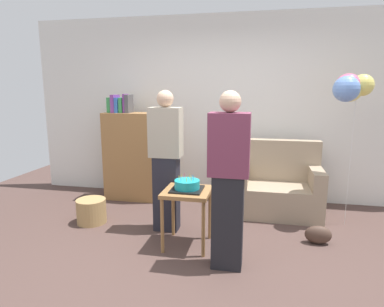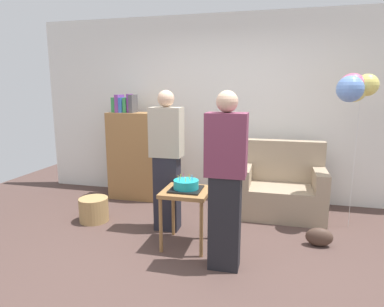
% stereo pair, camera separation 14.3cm
% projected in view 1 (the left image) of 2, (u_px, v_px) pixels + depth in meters
% --- Properties ---
extents(ground_plane, '(8.00, 8.00, 0.00)m').
position_uv_depth(ground_plane, '(200.00, 260.00, 3.24)').
color(ground_plane, '#4C3833').
extents(wall_back, '(6.00, 0.10, 2.70)m').
position_uv_depth(wall_back, '(226.00, 109.00, 4.95)').
color(wall_back, silver).
rests_on(wall_back, ground_plane).
extents(couch, '(1.10, 0.70, 0.96)m').
position_uv_depth(couch, '(278.00, 188.00, 4.42)').
color(couch, gray).
rests_on(couch, ground_plane).
extents(bookshelf, '(0.80, 0.36, 1.57)m').
position_uv_depth(bookshelf, '(132.00, 155.00, 4.95)').
color(bookshelf, olive).
rests_on(bookshelf, ground_plane).
extents(side_table, '(0.48, 0.48, 0.61)m').
position_uv_depth(side_table, '(187.00, 199.00, 3.45)').
color(side_table, olive).
rests_on(side_table, ground_plane).
extents(birthday_cake, '(0.32, 0.32, 0.16)m').
position_uv_depth(birthday_cake, '(187.00, 185.00, 3.42)').
color(birthday_cake, black).
rests_on(birthday_cake, side_table).
extents(person_blowing_candles, '(0.36, 0.22, 1.63)m').
position_uv_depth(person_blowing_candles, '(166.00, 161.00, 3.80)').
color(person_blowing_candles, '#23232D').
rests_on(person_blowing_candles, ground_plane).
extents(person_holding_cake, '(0.36, 0.22, 1.63)m').
position_uv_depth(person_holding_cake, '(228.00, 181.00, 2.97)').
color(person_holding_cake, black).
rests_on(person_holding_cake, ground_plane).
extents(wicker_basket, '(0.36, 0.36, 0.30)m').
position_uv_depth(wicker_basket, '(91.00, 211.00, 4.12)').
color(wicker_basket, '#A88451').
rests_on(wicker_basket, ground_plane).
extents(handbag, '(0.28, 0.14, 0.20)m').
position_uv_depth(handbag, '(318.00, 235.00, 3.56)').
color(handbag, '#473328').
rests_on(handbag, ground_plane).
extents(balloon_bunch, '(0.46, 0.40, 1.82)m').
position_uv_depth(balloon_bunch, '(350.00, 87.00, 3.77)').
color(balloon_bunch, silver).
rests_on(balloon_bunch, ground_plane).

